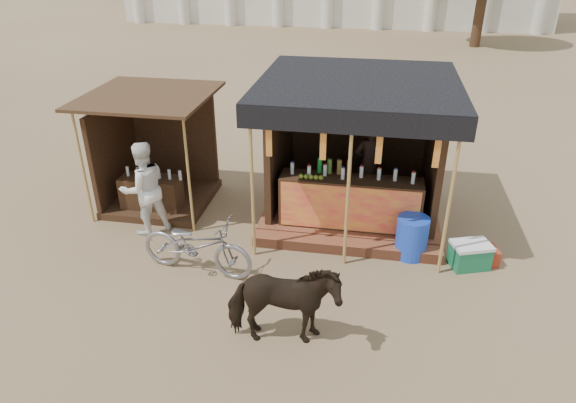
% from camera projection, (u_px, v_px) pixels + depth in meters
% --- Properties ---
extents(ground, '(120.00, 120.00, 0.00)m').
position_uv_depth(ground, '(270.00, 314.00, 7.77)').
color(ground, '#846B4C').
rests_on(ground, ground).
extents(main_stall, '(3.60, 3.61, 2.78)m').
position_uv_depth(main_stall, '(354.00, 168.00, 10.06)').
color(main_stall, brown).
rests_on(main_stall, ground).
extents(secondary_stall, '(2.40, 2.40, 2.38)m').
position_uv_depth(secondary_stall, '(152.00, 164.00, 10.68)').
color(secondary_stall, '#3D2516').
rests_on(secondary_stall, ground).
extents(cow, '(1.64, 0.94, 1.31)m').
position_uv_depth(cow, '(283.00, 305.00, 6.93)').
color(cow, black).
rests_on(cow, ground).
extents(motorbike, '(2.05, 0.94, 1.04)m').
position_uv_depth(motorbike, '(197.00, 245.00, 8.52)').
color(motorbike, gray).
rests_on(motorbike, ground).
extents(bystander, '(1.12, 1.11, 1.82)m').
position_uv_depth(bystander, '(144.00, 189.00, 9.52)').
color(bystander, white).
rests_on(bystander, ground).
extents(blue_barrel, '(0.57, 0.57, 0.76)m').
position_uv_depth(blue_barrel, '(412.00, 237.00, 9.00)').
color(blue_barrel, blue).
rests_on(blue_barrel, ground).
extents(red_crate, '(0.48, 0.46, 0.29)m').
position_uv_depth(red_crate, '(485.00, 255.00, 8.92)').
color(red_crate, maroon).
rests_on(red_crate, ground).
extents(cooler, '(0.75, 0.63, 0.46)m').
position_uv_depth(cooler, '(470.00, 255.00, 8.77)').
color(cooler, '#186E45').
rests_on(cooler, ground).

